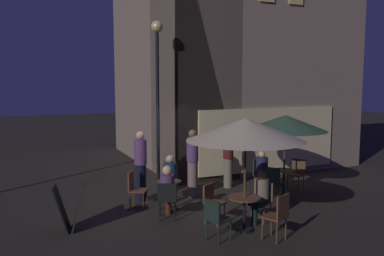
{
  "coord_description": "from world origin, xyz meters",
  "views": [
    {
      "loc": [
        -3.7,
        -10.1,
        3.23
      ],
      "look_at": [
        0.43,
        -0.81,
        2.04
      ],
      "focal_mm": 38.53,
      "sensor_mm": 36.0,
      "label": 1
    }
  ],
  "objects": [
    {
      "name": "cafe_chair_4",
      "position": [
        4.03,
        -0.42,
        0.54
      ],
      "size": [
        0.58,
        0.58,
        0.89
      ],
      "rotation": [
        0.0,
        0.0,
        -2.69
      ],
      "color": "brown",
      "rests_on": "ground"
    },
    {
      "name": "patron_seated_1",
      "position": [
        2.95,
        -0.25,
        0.68
      ],
      "size": [
        0.49,
        0.54,
        1.19
      ],
      "rotation": [
        0.0,
        0.0,
        -1.03
      ],
      "color": "black",
      "rests_on": "ground"
    },
    {
      "name": "patron_seated_0",
      "position": [
        1.41,
        -2.43,
        0.67
      ],
      "size": [
        0.53,
        0.47,
        1.19
      ],
      "rotation": [
        0.0,
        0.0,
        -2.66
      ],
      "color": "black",
      "rests_on": "ground"
    },
    {
      "name": "cafe_chair_7",
      "position": [
        0.2,
        0.12,
        0.54
      ],
      "size": [
        0.54,
        0.54,
        0.91
      ],
      "rotation": [
        0.0,
        0.0,
        -1.97
      ],
      "color": "brown",
      "rests_on": "ground"
    },
    {
      "name": "patron_standing_5",
      "position": [
        0.87,
        0.12,
        0.96
      ],
      "size": [
        0.33,
        0.33,
        1.87
      ],
      "rotation": [
        0.0,
        0.0,
        5.44
      ],
      "color": "#7D6362",
      "rests_on": "ground"
    },
    {
      "name": "patron_standing_4",
      "position": [
        2.24,
        0.57,
        0.85
      ],
      "size": [
        0.31,
        0.31,
        1.67
      ],
      "rotation": [
        0.0,
        0.0,
        5.63
      ],
      "color": "#776D59",
      "rests_on": "ground"
    },
    {
      "name": "cafe_chair_8",
      "position": [
        -0.89,
        -0.22,
        0.55
      ],
      "size": [
        0.59,
        0.59,
        0.93
      ],
      "rotation": [
        0.0,
        0.0,
        -0.58
      ],
      "color": "brown",
      "rests_on": "ground"
    },
    {
      "name": "patron_standing_6",
      "position": [
        -0.58,
        0.29,
        0.96
      ],
      "size": [
        0.34,
        0.34,
        1.88
      ],
      "rotation": [
        0.0,
        0.0,
        3.7
      ],
      "color": "black",
      "rests_on": "ground"
    },
    {
      "name": "cafe_chair_5",
      "position": [
        2.88,
        -0.13,
        0.57
      ],
      "size": [
        0.52,
        0.52,
        0.94
      ],
      "rotation": [
        0.0,
        0.0,
        -1.03
      ],
      "color": "#1F2826",
      "rests_on": "ground"
    },
    {
      "name": "cafe_table_0",
      "position": [
        0.8,
        -2.75,
        0.54
      ],
      "size": [
        0.7,
        0.7,
        0.75
      ],
      "color": "black",
      "rests_on": "ground"
    },
    {
      "name": "street_lamp_near_corner",
      "position": [
        0.15,
        0.95,
        3.37
      ],
      "size": [
        0.33,
        0.33,
        4.87
      ],
      "color": "black",
      "rests_on": "ground"
    },
    {
      "name": "cafe_chair_1",
      "position": [
        1.12,
        -3.52,
        0.58
      ],
      "size": [
        0.56,
        0.56,
        0.97
      ],
      "rotation": [
        0.0,
        0.0,
        1.97
      ],
      "color": "brown",
      "rests_on": "ground"
    },
    {
      "name": "patio_umbrella_1",
      "position": [
        3.28,
        -0.79,
        2.04
      ],
      "size": [
        2.31,
        2.31,
        2.26
      ],
      "color": "black",
      "rests_on": "ground"
    },
    {
      "name": "patio_umbrella_0",
      "position": [
        0.8,
        -2.75,
        2.19
      ],
      "size": [
        2.51,
        2.51,
        2.44
      ],
      "color": "black",
      "rests_on": "ground"
    },
    {
      "name": "cafe_chair_3",
      "position": [
        0.38,
        -2.04,
        0.55
      ],
      "size": [
        0.54,
        0.54,
        0.89
      ],
      "rotation": [
        0.0,
        0.0,
        -1.04
      ],
      "color": "brown",
      "rests_on": "ground"
    },
    {
      "name": "cafe_chair_6",
      "position": [
        2.62,
        -1.23,
        0.56
      ],
      "size": [
        0.56,
        0.56,
        0.94
      ],
      "rotation": [
        0.0,
        0.0,
        0.59
      ],
      "color": "black",
      "rests_on": "ground"
    },
    {
      "name": "cafe_building",
      "position": [
        3.3,
        3.85,
        4.09
      ],
      "size": [
        7.5,
        7.75,
        8.2
      ],
      "color": "gray",
      "rests_on": "ground"
    },
    {
      "name": "cafe_table_1",
      "position": [
        3.28,
        -0.79,
        0.48
      ],
      "size": [
        0.63,
        0.63,
        0.72
      ],
      "color": "black",
      "rests_on": "ground"
    },
    {
      "name": "cafe_chair_9",
      "position": [
        -0.46,
        -1.42,
        0.54
      ],
      "size": [
        0.57,
        0.57,
        0.89
      ],
      "rotation": [
        0.0,
        0.0,
        1.15
      ],
      "color": "black",
      "rests_on": "ground"
    },
    {
      "name": "patron_seated_3",
      "position": [
        -0.41,
        -1.29,
        0.72
      ],
      "size": [
        0.45,
        0.53,
        1.26
      ],
      "rotation": [
        0.0,
        0.0,
        1.15
      ],
      "color": "#542116",
      "rests_on": "ground"
    },
    {
      "name": "ground_plane",
      "position": [
        0.0,
        0.0,
        0.0
      ],
      "size": [
        60.0,
        60.0,
        0.0
      ],
      "primitive_type": "plane",
      "color": "#2C2721"
    },
    {
      "name": "menu_sandwich_board",
      "position": [
        -2.6,
        -1.19,
        0.5
      ],
      "size": [
        0.77,
        0.68,
        0.97
      ],
      "rotation": [
        0.0,
        0.0,
        -0.21
      ],
      "color": "black",
      "rests_on": "ground"
    },
    {
      "name": "cafe_chair_2",
      "position": [
        1.54,
        -2.36,
        0.54
      ],
      "size": [
        0.54,
        0.54,
        0.89
      ],
      "rotation": [
        0.0,
        0.0,
        -2.66
      ],
      "color": "brown",
      "rests_on": "ground"
    },
    {
      "name": "patron_seated_2",
      "position": [
        0.14,
        -0.02,
        0.7
      ],
      "size": [
        0.47,
        0.54,
        1.23
      ],
      "rotation": [
        0.0,
        0.0,
        -1.97
      ],
      "color": "gray",
      "rests_on": "ground"
    },
    {
      "name": "cafe_table_2",
      "position": [
        -0.14,
        -0.7,
        0.48
      ],
      "size": [
        0.62,
        0.62,
        0.72
      ],
      "color": "black",
      "rests_on": "ground"
    },
    {
      "name": "cafe_chair_0",
      "position": [
        -0.03,
        -3.01,
        0.52
      ],
      "size": [
        0.54,
        0.54,
        0.87
      ],
      "rotation": [
        0.0,
        0.0,
        0.31
      ],
      "color": "black",
      "rests_on": "ground"
    }
  ]
}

